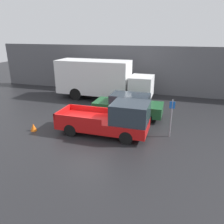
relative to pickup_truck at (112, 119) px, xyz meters
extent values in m
plane|color=#232326|center=(-1.58, -0.10, -0.94)|extent=(60.00, 60.00, 0.00)
cube|color=#56565B|center=(-1.58, 9.87, 1.32)|extent=(28.00, 0.15, 4.52)
cube|color=red|center=(-0.57, 0.00, -0.31)|extent=(5.30, 2.02, 0.61)
cube|color=#28333D|center=(1.08, 0.00, 0.54)|extent=(2.01, 1.89, 1.10)
cube|color=red|center=(-1.76, 0.96, 0.16)|extent=(2.91, 0.10, 0.33)
cube|color=red|center=(-1.76, -0.96, 0.16)|extent=(2.91, 0.10, 0.33)
cube|color=red|center=(-3.16, 0.00, 0.16)|extent=(0.10, 2.02, 0.33)
cylinder|color=black|center=(1.08, 0.89, -0.58)|extent=(0.73, 0.26, 0.73)
cylinder|color=black|center=(1.08, -0.89, -0.58)|extent=(0.73, 0.26, 0.73)
cylinder|color=black|center=(-2.21, 0.89, -0.58)|extent=(0.73, 0.26, 0.73)
cylinder|color=black|center=(-2.21, -0.89, -0.58)|extent=(0.73, 0.26, 0.73)
cube|color=#1E592D|center=(0.20, 3.18, -0.27)|extent=(4.81, 1.89, 0.73)
cube|color=#28333D|center=(0.35, 3.18, 0.39)|extent=(2.64, 1.66, 0.60)
cylinder|color=black|center=(1.69, 4.03, -0.58)|extent=(0.72, 0.22, 0.72)
cylinder|color=black|center=(1.69, 2.34, -0.58)|extent=(0.72, 0.22, 0.72)
cylinder|color=black|center=(-1.29, 4.03, -0.58)|extent=(0.72, 0.22, 0.72)
cylinder|color=black|center=(-1.29, 2.34, -0.58)|extent=(0.72, 0.22, 0.72)
cube|color=white|center=(0.48, 6.90, 0.43)|extent=(1.86, 2.37, 1.73)
cube|color=white|center=(-3.82, 6.90, 1.01)|extent=(6.42, 2.49, 2.89)
cylinder|color=black|center=(0.15, 8.01, -0.41)|extent=(1.08, 0.30, 1.08)
cylinder|color=black|center=(0.15, 5.78, -0.41)|extent=(1.08, 0.30, 1.08)
cylinder|color=black|center=(-5.13, 8.01, -0.41)|extent=(1.08, 0.30, 1.08)
cylinder|color=black|center=(-5.13, 5.78, -0.41)|extent=(1.08, 0.30, 1.08)
cylinder|color=gray|center=(3.26, 0.70, 0.16)|extent=(0.07, 0.07, 2.21)
cube|color=blue|center=(3.26, 0.68, 0.97)|extent=(0.30, 0.02, 0.40)
cube|color=#194CB2|center=(-3.21, 9.55, -0.37)|extent=(0.45, 0.40, 1.15)
cone|color=orange|center=(-4.71, -0.92, -0.71)|extent=(0.38, 0.38, 0.46)
camera|label=1|loc=(3.44, -11.13, 4.67)|focal=35.00mm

